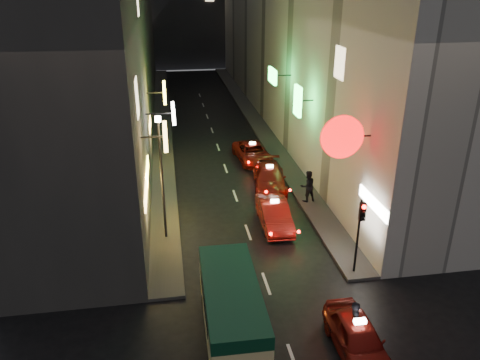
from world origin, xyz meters
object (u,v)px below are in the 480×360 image
minibus (232,305)px  traffic_light (361,222)px  pedestrian_crossing (355,320)px  taxi_near (358,336)px  lamp_post (162,171)px

minibus → traffic_light: 6.79m
pedestrian_crossing → traffic_light: size_ratio=0.55×
taxi_near → lamp_post: size_ratio=0.77×
traffic_light → taxi_near: bearing=-111.2°
minibus → pedestrian_crossing: minibus is taller
minibus → taxi_near: (4.21, -1.42, -0.72)m
pedestrian_crossing → traffic_light: (1.63, 3.89, 1.72)m
pedestrian_crossing → traffic_light: bearing=-8.9°
pedestrian_crossing → minibus: bearing=92.8°
minibus → taxi_near: 4.50m
pedestrian_crossing → taxi_near: bearing=-177.1°
minibus → lamp_post: (-2.26, 7.58, 2.24)m
taxi_near → lamp_post: (-6.46, 9.00, 2.96)m
taxi_near → lamp_post: bearing=125.7°
minibus → pedestrian_crossing: (4.32, -0.84, -0.52)m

